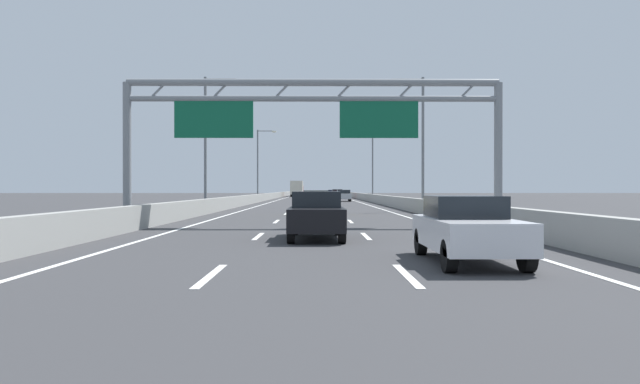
% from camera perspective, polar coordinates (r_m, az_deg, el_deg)
% --- Properties ---
extents(ground_plane, '(260.00, 260.00, 0.00)m').
position_cam_1_polar(ground_plane, '(98.41, -0.45, -0.62)').
color(ground_plane, '#38383A').
extents(lane_dash_left_1, '(0.16, 3.00, 0.01)m').
position_cam_1_polar(lane_dash_left_1, '(11.18, -10.43, -7.86)').
color(lane_dash_left_1, white).
rests_on(lane_dash_left_1, ground_plane).
extents(lane_dash_left_2, '(0.16, 3.00, 0.01)m').
position_cam_1_polar(lane_dash_left_2, '(20.06, -5.92, -4.24)').
color(lane_dash_left_2, white).
rests_on(lane_dash_left_2, ground_plane).
extents(lane_dash_left_3, '(0.16, 3.00, 0.01)m').
position_cam_1_polar(lane_dash_left_3, '(29.01, -4.20, -2.83)').
color(lane_dash_left_3, white).
rests_on(lane_dash_left_3, ground_plane).
extents(lane_dash_left_4, '(0.16, 3.00, 0.01)m').
position_cam_1_polar(lane_dash_left_4, '(37.98, -3.29, -2.09)').
color(lane_dash_left_4, white).
rests_on(lane_dash_left_4, ground_plane).
extents(lane_dash_left_5, '(0.16, 3.00, 0.01)m').
position_cam_1_polar(lane_dash_left_5, '(46.97, -2.73, -1.63)').
color(lane_dash_left_5, white).
rests_on(lane_dash_left_5, ground_plane).
extents(lane_dash_left_6, '(0.16, 3.00, 0.01)m').
position_cam_1_polar(lane_dash_left_6, '(55.96, -2.35, -1.32)').
color(lane_dash_left_6, white).
rests_on(lane_dash_left_6, ground_plane).
extents(lane_dash_left_7, '(0.16, 3.00, 0.01)m').
position_cam_1_polar(lane_dash_left_7, '(64.95, -2.08, -1.10)').
color(lane_dash_left_7, white).
rests_on(lane_dash_left_7, ground_plane).
extents(lane_dash_left_8, '(0.16, 3.00, 0.01)m').
position_cam_1_polar(lane_dash_left_8, '(73.94, -1.87, -0.93)').
color(lane_dash_left_8, white).
rests_on(lane_dash_left_8, ground_plane).
extents(lane_dash_left_9, '(0.16, 3.00, 0.01)m').
position_cam_1_polar(lane_dash_left_9, '(82.94, -1.71, -0.79)').
color(lane_dash_left_9, white).
rests_on(lane_dash_left_9, ground_plane).
extents(lane_dash_left_10, '(0.16, 3.00, 0.01)m').
position_cam_1_polar(lane_dash_left_10, '(91.93, -1.58, -0.69)').
color(lane_dash_left_10, white).
rests_on(lane_dash_left_10, ground_plane).
extents(lane_dash_left_11, '(0.16, 3.00, 0.01)m').
position_cam_1_polar(lane_dash_left_11, '(100.93, -1.47, -0.60)').
color(lane_dash_left_11, white).
rests_on(lane_dash_left_11, ground_plane).
extents(lane_dash_left_12, '(0.16, 3.00, 0.01)m').
position_cam_1_polar(lane_dash_left_12, '(109.93, -1.38, -0.52)').
color(lane_dash_left_12, white).
rests_on(lane_dash_left_12, ground_plane).
extents(lane_dash_left_13, '(0.16, 3.00, 0.01)m').
position_cam_1_polar(lane_dash_left_13, '(118.93, -1.30, -0.46)').
color(lane_dash_left_13, white).
rests_on(lane_dash_left_13, ground_plane).
extents(lane_dash_left_14, '(0.16, 3.00, 0.01)m').
position_cam_1_polar(lane_dash_left_14, '(127.92, -1.24, -0.41)').
color(lane_dash_left_14, white).
rests_on(lane_dash_left_14, ground_plane).
extents(lane_dash_left_15, '(0.16, 3.00, 0.01)m').
position_cam_1_polar(lane_dash_left_15, '(136.92, -1.18, -0.36)').
color(lane_dash_left_15, white).
rests_on(lane_dash_left_15, ground_plane).
extents(lane_dash_left_16, '(0.16, 3.00, 0.01)m').
position_cam_1_polar(lane_dash_left_16, '(145.92, -1.13, -0.32)').
color(lane_dash_left_16, white).
rests_on(lane_dash_left_16, ground_plane).
extents(lane_dash_left_17, '(0.16, 3.00, 0.01)m').
position_cam_1_polar(lane_dash_left_17, '(154.92, -1.09, -0.28)').
color(lane_dash_left_17, white).
rests_on(lane_dash_left_17, ground_plane).
extents(lane_dash_right_1, '(0.16, 3.00, 0.01)m').
position_cam_1_polar(lane_dash_right_1, '(11.14, 8.31, -7.89)').
color(lane_dash_right_1, white).
rests_on(lane_dash_right_1, ground_plane).
extents(lane_dash_right_2, '(0.16, 3.00, 0.01)m').
position_cam_1_polar(lane_dash_right_2, '(20.03, 4.41, -4.24)').
color(lane_dash_right_2, white).
rests_on(lane_dash_right_2, ground_plane).
extents(lane_dash_right_3, '(0.16, 3.00, 0.01)m').
position_cam_1_polar(lane_dash_right_3, '(28.99, 2.93, -2.84)').
color(lane_dash_right_3, white).
rests_on(lane_dash_right_3, ground_plane).
extents(lane_dash_right_4, '(0.16, 3.00, 0.01)m').
position_cam_1_polar(lane_dash_right_4, '(37.97, 2.15, -2.09)').
color(lane_dash_right_4, white).
rests_on(lane_dash_right_4, ground_plane).
extents(lane_dash_right_5, '(0.16, 3.00, 0.01)m').
position_cam_1_polar(lane_dash_right_5, '(46.96, 1.66, -1.63)').
color(lane_dash_right_5, white).
rests_on(lane_dash_right_5, ground_plane).
extents(lane_dash_right_6, '(0.16, 3.00, 0.01)m').
position_cam_1_polar(lane_dash_right_6, '(55.95, 1.34, -1.32)').
color(lane_dash_right_6, white).
rests_on(lane_dash_right_6, ground_plane).
extents(lane_dash_right_7, '(0.16, 3.00, 0.01)m').
position_cam_1_polar(lane_dash_right_7, '(64.94, 1.10, -1.10)').
color(lane_dash_right_7, white).
rests_on(lane_dash_right_7, ground_plane).
extents(lane_dash_right_8, '(0.16, 3.00, 0.01)m').
position_cam_1_polar(lane_dash_right_8, '(73.94, 0.92, -0.93)').
color(lane_dash_right_8, white).
rests_on(lane_dash_right_8, ground_plane).
extents(lane_dash_right_9, '(0.16, 3.00, 0.01)m').
position_cam_1_polar(lane_dash_right_9, '(82.93, 0.78, -0.79)').
color(lane_dash_right_9, white).
rests_on(lane_dash_right_9, ground_plane).
extents(lane_dash_right_10, '(0.16, 3.00, 0.01)m').
position_cam_1_polar(lane_dash_right_10, '(91.93, 0.67, -0.69)').
color(lane_dash_right_10, white).
rests_on(lane_dash_right_10, ground_plane).
extents(lane_dash_right_11, '(0.16, 3.00, 0.01)m').
position_cam_1_polar(lane_dash_right_11, '(100.93, 0.58, -0.60)').
color(lane_dash_right_11, white).
rests_on(lane_dash_right_11, ground_plane).
extents(lane_dash_right_12, '(0.16, 3.00, 0.01)m').
position_cam_1_polar(lane_dash_right_12, '(109.92, 0.50, -0.52)').
color(lane_dash_right_12, white).
rests_on(lane_dash_right_12, ground_plane).
extents(lane_dash_right_13, '(0.16, 3.00, 0.01)m').
position_cam_1_polar(lane_dash_right_13, '(118.92, 0.43, -0.46)').
color(lane_dash_right_13, white).
rests_on(lane_dash_right_13, ground_plane).
extents(lane_dash_right_14, '(0.16, 3.00, 0.01)m').
position_cam_1_polar(lane_dash_right_14, '(127.92, 0.38, -0.41)').
color(lane_dash_right_14, white).
rests_on(lane_dash_right_14, ground_plane).
extents(lane_dash_right_15, '(0.16, 3.00, 0.01)m').
position_cam_1_polar(lane_dash_right_15, '(136.92, 0.33, -0.36)').
color(lane_dash_right_15, white).
rests_on(lane_dash_right_15, ground_plane).
extents(lane_dash_right_16, '(0.16, 3.00, 0.01)m').
position_cam_1_polar(lane_dash_right_16, '(145.92, 0.28, -0.32)').
color(lane_dash_right_16, white).
rests_on(lane_dash_right_16, ground_plane).
extents(lane_dash_right_17, '(0.16, 3.00, 0.01)m').
position_cam_1_polar(lane_dash_right_17, '(154.92, 0.25, -0.28)').
color(lane_dash_right_17, white).
rests_on(lane_dash_right_17, ground_plane).
extents(edge_line_left, '(0.16, 176.00, 0.01)m').
position_cam_1_polar(edge_line_left, '(86.58, -3.94, -0.75)').
color(edge_line_left, white).
rests_on(edge_line_left, ground_plane).
extents(edge_line_right, '(0.16, 176.00, 0.01)m').
position_cam_1_polar(edge_line_right, '(86.57, 3.02, -0.75)').
color(edge_line_right, white).
rests_on(edge_line_right, ground_plane).
extents(barrier_left, '(0.45, 220.00, 0.95)m').
position_cam_1_polar(barrier_left, '(108.63, -4.08, -0.29)').
color(barrier_left, '#9E9E99').
rests_on(barrier_left, ground_plane).
extents(barrier_right, '(0.45, 220.00, 0.95)m').
position_cam_1_polar(barrier_right, '(108.62, 3.20, -0.29)').
color(barrier_right, '#9E9E99').
rests_on(barrier_right, ground_plane).
extents(sign_gantry, '(16.45, 0.36, 6.36)m').
position_cam_1_polar(sign_gantry, '(25.98, -1.04, 7.44)').
color(sign_gantry, gray).
rests_on(sign_gantry, ground_plane).
extents(streetlamp_left_mid, '(2.58, 0.28, 9.50)m').
position_cam_1_polar(streetlamp_left_mid, '(42.95, -10.61, 5.38)').
color(streetlamp_left_mid, slate).
rests_on(streetlamp_left_mid, ground_plane).
extents(streetlamp_right_mid, '(2.58, 0.28, 9.50)m').
position_cam_1_polar(streetlamp_right_mid, '(42.90, 9.51, 5.39)').
color(streetlamp_right_mid, slate).
rests_on(streetlamp_right_mid, ground_plane).
extents(streetlamp_left_far, '(2.58, 0.28, 9.50)m').
position_cam_1_polar(streetlamp_left_far, '(80.15, -5.82, 3.02)').
color(streetlamp_left_far, slate).
rests_on(streetlamp_left_far, ground_plane).
extents(streetlamp_right_far, '(2.58, 0.28, 9.50)m').
position_cam_1_polar(streetlamp_right_far, '(80.12, 4.89, 3.02)').
color(streetlamp_right_far, slate).
rests_on(streetlamp_right_far, ground_plane).
extents(white_car, '(1.70, 4.17, 1.44)m').
position_cam_1_polar(white_car, '(13.31, 13.87, -3.41)').
color(white_car, silver).
rests_on(white_car, ground_plane).
extents(silver_car, '(1.81, 4.37, 1.47)m').
position_cam_1_polar(silver_car, '(75.45, 2.26, -0.33)').
color(silver_car, '#A8ADB2').
rests_on(silver_car, ground_plane).
extents(blue_car, '(1.72, 4.34, 1.40)m').
position_cam_1_polar(blue_car, '(123.64, 1.14, -0.10)').
color(blue_car, '#2347AD').
rests_on(blue_car, ground_plane).
extents(red_car, '(1.86, 4.13, 1.52)m').
position_cam_1_polar(red_car, '(98.88, 1.65, -0.17)').
color(red_car, red).
rests_on(red_car, ground_plane).
extents(yellow_car, '(1.70, 4.31, 1.50)m').
position_cam_1_polar(yellow_car, '(36.69, -0.40, -1.00)').
color(yellow_car, yellow).
rests_on(yellow_car, ground_plane).
extents(black_car, '(1.71, 4.35, 1.51)m').
position_cam_1_polar(black_car, '(18.96, -0.34, -2.19)').
color(black_car, black).
rests_on(black_car, ground_plane).
extents(box_truck, '(2.45, 8.75, 3.20)m').
position_cam_1_polar(box_truck, '(121.41, -2.22, 0.36)').
color(box_truck, '#B21E19').
rests_on(box_truck, ground_plane).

